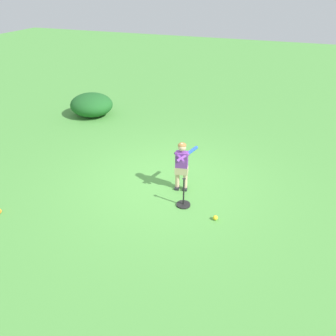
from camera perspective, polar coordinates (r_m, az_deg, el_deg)
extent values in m
plane|color=#519942|center=(7.47, -0.27, -2.42)|extent=(40.00, 40.00, 0.00)
cube|color=#232328|center=(7.22, 2.87, -3.48)|extent=(0.16, 0.11, 0.05)
cylinder|color=#DBB28E|center=(7.13, 2.93, -2.15)|extent=(0.09, 0.09, 0.34)
cube|color=#232328|center=(7.24, 1.54, -3.35)|extent=(0.16, 0.11, 0.05)
cylinder|color=#DBB28E|center=(7.15, 1.58, -2.02)|extent=(0.09, 0.09, 0.34)
cube|color=#C6B284|center=(7.01, 2.30, -0.35)|extent=(0.19, 0.29, 0.16)
cube|color=#753899|center=(6.89, 2.34, 1.45)|extent=(0.19, 0.27, 0.34)
sphere|color=#DBB28E|center=(6.76, 2.39, 3.57)|extent=(0.17, 0.17, 0.17)
ellipsoid|color=olive|center=(6.76, 2.41, 3.84)|extent=(0.20, 0.20, 0.11)
sphere|color=blue|center=(6.73, 2.18, 1.57)|extent=(0.04, 0.04, 0.04)
cylinder|color=black|center=(6.78, 2.68, 1.93)|extent=(0.14, 0.08, 0.05)
cylinder|color=blue|center=(6.93, 3.95, 2.85)|extent=(0.35, 0.19, 0.11)
sphere|color=blue|center=(7.04, 4.81, 3.48)|extent=(0.07, 0.07, 0.07)
cylinder|color=#753899|center=(6.75, 2.51, 1.78)|extent=(0.29, 0.22, 0.14)
cylinder|color=#753899|center=(6.76, 1.94, 1.83)|extent=(0.23, 0.29, 0.14)
sphere|color=yellow|center=(6.42, 8.00, -8.32)|extent=(0.09, 0.09, 0.09)
cylinder|color=black|center=(6.75, 2.61, -6.20)|extent=(0.28, 0.28, 0.03)
cylinder|color=black|center=(6.59, 2.67, -4.15)|extent=(0.03, 0.03, 0.55)
cone|color=black|center=(6.43, 2.73, -1.97)|extent=(0.07, 0.07, 0.04)
ellipsoid|color=#1E5B23|center=(11.33, -12.79, 10.39)|extent=(1.29, 1.37, 0.72)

